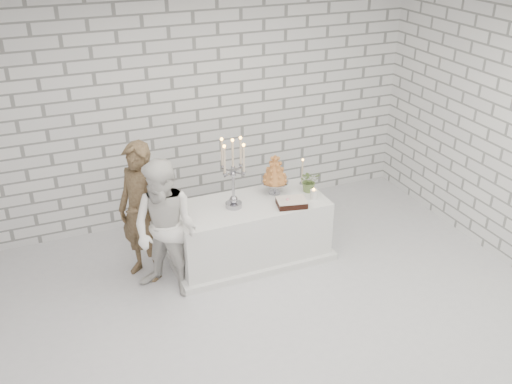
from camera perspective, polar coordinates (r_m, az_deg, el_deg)
name	(u,v)px	position (r m, az deg, el deg)	size (l,w,h in m)	color
ground	(275,317)	(6.19, 1.89, -12.32)	(6.00, 5.00, 0.01)	silver
ceiling	(280,26)	(4.88, 2.44, 16.11)	(6.00, 5.00, 0.01)	white
wall_back	(197,110)	(7.54, -5.85, 8.11)	(6.00, 0.01, 3.00)	white
wall_front	(457,370)	(3.65, 19.33, -16.36)	(6.00, 0.01, 3.00)	white
cake_table	(250,231)	(6.91, -0.55, -3.88)	(1.80, 0.80, 0.75)	white
groom	(141,212)	(6.50, -11.31, -2.00)	(0.60, 0.40, 1.65)	#3E2E1D
bride	(166,230)	(6.19, -8.96, -3.75)	(0.77, 0.60, 1.58)	white
candelabra	(233,174)	(6.47, -2.28, 1.82)	(0.34, 0.34, 0.85)	#94939C
croquembouche	(275,174)	(6.85, 1.89, 1.80)	(0.33, 0.33, 0.51)	#A9642F
chocolate_cake	(292,203)	(6.67, 3.55, -1.05)	(0.34, 0.24, 0.08)	black
pillar_candle	(314,194)	(6.83, 5.73, -0.24)	(0.08, 0.08, 0.12)	white
extra_taper	(302,172)	(7.14, 4.62, 1.96)	(0.06, 0.06, 0.32)	beige
flowers	(309,181)	(6.98, 5.32, 1.11)	(0.25, 0.22, 0.28)	#3F6B30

